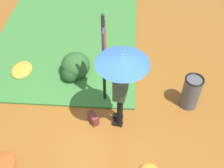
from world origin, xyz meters
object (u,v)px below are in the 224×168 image
at_px(info_sign_post, 104,52).
at_px(trash_bin, 191,92).
at_px(person_with_umbrella, 122,73).
at_px(handbag, 93,118).

bearing_deg(info_sign_post, trash_bin, 89.23).
relative_size(person_with_umbrella, handbag, 5.53).
distance_m(person_with_umbrella, trash_bin, 2.03).
height_order(person_with_umbrella, info_sign_post, info_sign_post).
bearing_deg(info_sign_post, person_with_umbrella, 28.47).
bearing_deg(trash_bin, person_with_umbrella, -66.43).
xyz_separation_m(person_with_umbrella, handbag, (-0.04, -0.58, -1.42)).
height_order(handbag, trash_bin, trash_bin).
distance_m(handbag, trash_bin, 2.23).
relative_size(person_with_umbrella, info_sign_post, 0.89).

